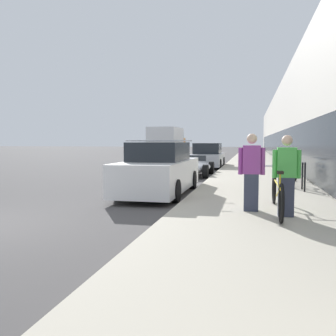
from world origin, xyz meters
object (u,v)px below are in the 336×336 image
at_px(person_rider, 286,176).
at_px(moving_truck, 167,143).
at_px(cruiser_bike_nearest, 291,173).
at_px(parked_sedan_far, 208,157).
at_px(tandem_bicycle, 277,194).
at_px(person_bystander, 251,172).
at_px(parked_sedan_curbside, 160,170).
at_px(vintage_roadster_curbside, 193,167).
at_px(bike_rack_hoop, 304,173).
at_px(cruiser_bike_middle, 294,170).

height_order(person_rider, moving_truck, moving_truck).
relative_size(person_rider, cruiser_bike_nearest, 0.85).
bearing_deg(cruiser_bike_nearest, parked_sedan_far, 111.51).
distance_m(person_rider, cruiser_bike_nearest, 5.26).
bearing_deg(cruiser_bike_nearest, moving_truck, 112.76).
distance_m(tandem_bicycle, person_bystander, 0.67).
xyz_separation_m(parked_sedan_far, moving_truck, (-5.11, 11.59, 0.77)).
xyz_separation_m(person_bystander, parked_sedan_curbside, (-2.66, 2.89, -0.22)).
bearing_deg(parked_sedan_far, parked_sedan_curbside, -90.42).
bearing_deg(person_bystander, tandem_bicycle, -6.34).
height_order(tandem_bicycle, parked_sedan_far, parked_sedan_far).
xyz_separation_m(tandem_bicycle, person_bystander, (-0.52, 0.06, 0.42)).
xyz_separation_m(cruiser_bike_nearest, vintage_roadster_curbside, (-3.90, 4.28, -0.14)).
bearing_deg(parked_sedan_far, cruiser_bike_nearest, -68.49).
xyz_separation_m(bike_rack_hoop, parked_sedan_curbside, (-4.16, -0.75, 0.07)).
height_order(cruiser_bike_nearest, cruiser_bike_middle, cruiser_bike_nearest).
bearing_deg(vintage_roadster_curbside, parked_sedan_far, 89.41).
xyz_separation_m(tandem_bicycle, cruiser_bike_middle, (1.04, 6.90, -0.03)).
bearing_deg(cruiser_bike_nearest, person_rider, -96.70).
height_order(bike_rack_hoop, moving_truck, moving_truck).
bearing_deg(moving_truck, parked_sedan_far, -66.21).
relative_size(cruiser_bike_nearest, parked_sedan_far, 0.43).
bearing_deg(bike_rack_hoop, parked_sedan_far, 110.51).
relative_size(bike_rack_hoop, parked_sedan_far, 0.20).
distance_m(cruiser_bike_middle, moving_truck, 21.40).
distance_m(person_bystander, parked_sedan_curbside, 3.94).
relative_size(person_bystander, parked_sedan_far, 0.37).
distance_m(person_rider, cruiser_bike_middle, 7.34).
bearing_deg(person_bystander, moving_truck, 106.40).
height_order(bike_rack_hoop, cruiser_bike_nearest, cruiser_bike_nearest).
relative_size(tandem_bicycle, vintage_roadster_curbside, 0.70).
bearing_deg(parked_sedan_curbside, bike_rack_hoop, 10.17).
bearing_deg(person_rider, vintage_roadster_curbside, 109.11).
height_order(tandem_bicycle, parked_sedan_curbside, parked_sedan_curbside).
distance_m(person_rider, moving_truck, 27.83).
distance_m(person_rider, vintage_roadster_curbside, 10.05).
relative_size(parked_sedan_curbside, moving_truck, 0.76).
xyz_separation_m(parked_sedan_curbside, parked_sedan_far, (0.09, 11.64, -0.04)).
bearing_deg(bike_rack_hoop, cruiser_bike_nearest, 101.49).
height_order(cruiser_bike_middle, moving_truck, moving_truck).
relative_size(cruiser_bike_nearest, vintage_roadster_curbside, 0.45).
relative_size(cruiser_bike_middle, parked_sedan_curbside, 0.38).
bearing_deg(person_rider, bike_rack_hoop, 78.30).
bearing_deg(parked_sedan_curbside, moving_truck, 102.21).
distance_m(cruiser_bike_middle, parked_sedan_curbside, 5.78).
xyz_separation_m(tandem_bicycle, moving_truck, (-8.20, 26.17, 0.93)).
bearing_deg(bike_rack_hoop, moving_truck, 112.22).
bearing_deg(cruiser_bike_middle, tandem_bicycle, -98.58).
xyz_separation_m(person_rider, vintage_roadster_curbside, (-3.29, 9.49, -0.52)).
bearing_deg(person_rider, parked_sedan_far, 102.19).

